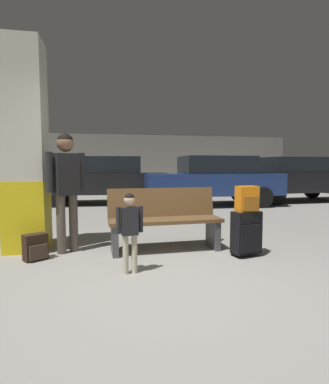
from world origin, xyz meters
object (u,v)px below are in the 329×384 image
(backpack_bright, at_px, (247,199))
(structural_pillar, at_px, (25,148))
(backpack_dark_floor, at_px, (36,247))
(parked_car_far, at_px, (104,179))
(suitcase, at_px, (246,233))
(adult, at_px, (66,180))
(parked_car_near, at_px, (212,179))
(parked_car_side, at_px, (295,178))
(child, at_px, (130,224))
(bench, at_px, (164,219))

(backpack_bright, bearing_deg, structural_pillar, 163.40)
(backpack_dark_floor, height_order, parked_car_far, parked_car_far)
(structural_pillar, relative_size, parked_car_far, 0.70)
(suitcase, xyz_separation_m, adult, (-2.38, 0.64, 0.70))
(adult, distance_m, parked_car_near, 5.93)
(structural_pillar, distance_m, parked_car_side, 9.01)
(suitcase, height_order, backpack_dark_floor, suitcase)
(child, height_order, parked_car_far, parked_car_far)
(structural_pillar, relative_size, suitcase, 4.88)
(backpack_bright, distance_m, adult, 2.48)
(structural_pillar, bearing_deg, adult, -22.85)
(structural_pillar, bearing_deg, suitcase, -16.58)
(suitcase, bearing_deg, backpack_bright, -140.13)
(bench, bearing_deg, suitcase, -26.98)
(backpack_bright, distance_m, parked_car_side, 7.37)
(bench, distance_m, child, 1.07)
(child, distance_m, adult, 1.37)
(child, distance_m, backpack_dark_floor, 1.42)
(backpack_dark_floor, bearing_deg, structural_pillar, 111.58)
(structural_pillar, height_order, child, structural_pillar)
(parked_car_far, bearing_deg, suitcase, -73.00)
(backpack_dark_floor, bearing_deg, bench, 6.19)
(backpack_dark_floor, bearing_deg, parked_car_side, 36.72)
(parked_car_near, bearing_deg, suitcase, -104.52)
(backpack_bright, xyz_separation_m, child, (-1.59, -0.38, -0.21))
(adult, distance_m, backpack_dark_floor, 0.98)
(adult, height_order, parked_car_far, adult)
(parked_car_far, xyz_separation_m, parked_car_side, (6.50, -0.53, 0.00))
(bench, xyz_separation_m, parked_car_near, (2.38, 4.71, 0.36))
(parked_car_far, xyz_separation_m, parked_car_near, (3.29, -1.08, 0.00))
(child, distance_m, parked_car_near, 6.34)
(structural_pillar, relative_size, backpack_bright, 8.67)
(structural_pillar, bearing_deg, bench, -10.56)
(child, relative_size, parked_car_side, 0.22)
(backpack_dark_floor, height_order, parked_car_near, parked_car_near)
(adult, height_order, parked_car_near, adult)
(structural_pillar, xyz_separation_m, suitcase, (2.96, -0.88, -1.14))
(backpack_bright, relative_size, adult, 0.21)
(suitcase, bearing_deg, parked_car_side, 51.71)
(backpack_bright, relative_size, backpack_dark_floor, 1.00)
(structural_pillar, height_order, bench, structural_pillar)
(adult, xyz_separation_m, parked_car_near, (3.74, 4.60, -0.22))
(structural_pillar, relative_size, adult, 1.78)
(backpack_dark_floor, relative_size, parked_car_far, 0.08)
(bench, relative_size, adult, 0.98)
(structural_pillar, distance_m, suitcase, 3.29)
(child, bearing_deg, parked_car_far, 92.96)
(structural_pillar, xyz_separation_m, backpack_dark_floor, (0.22, -0.55, -1.30))
(backpack_dark_floor, distance_m, parked_car_far, 6.07)
(backpack_bright, distance_m, parked_car_far, 6.61)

